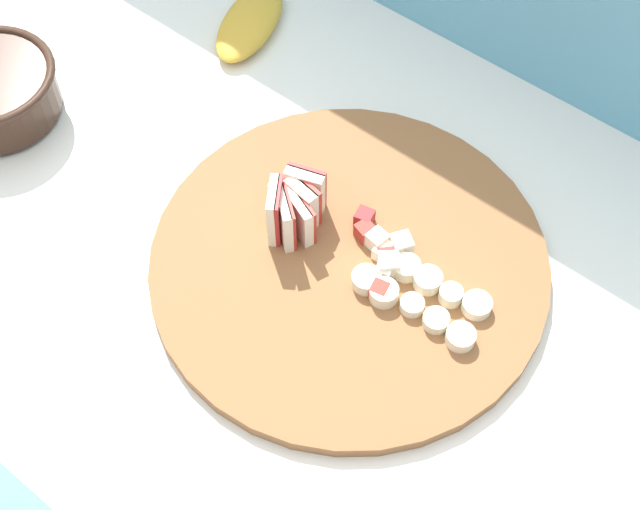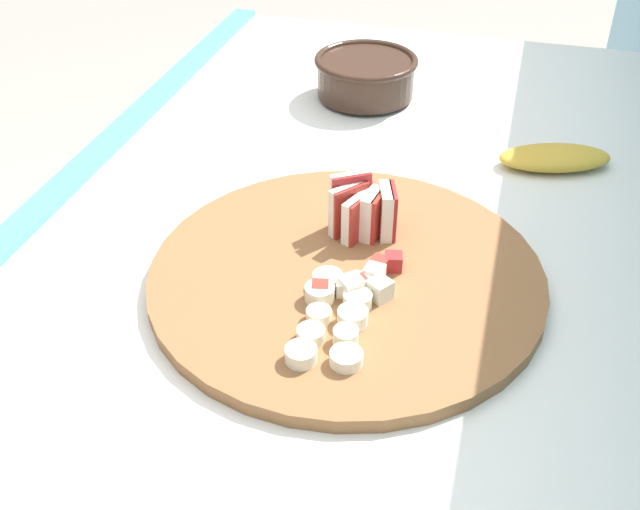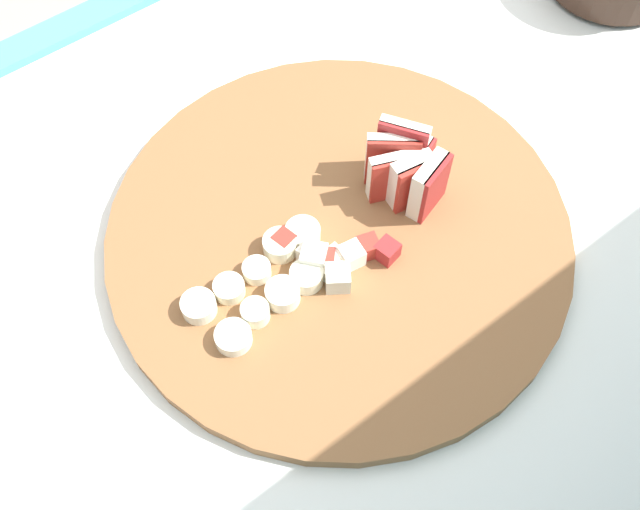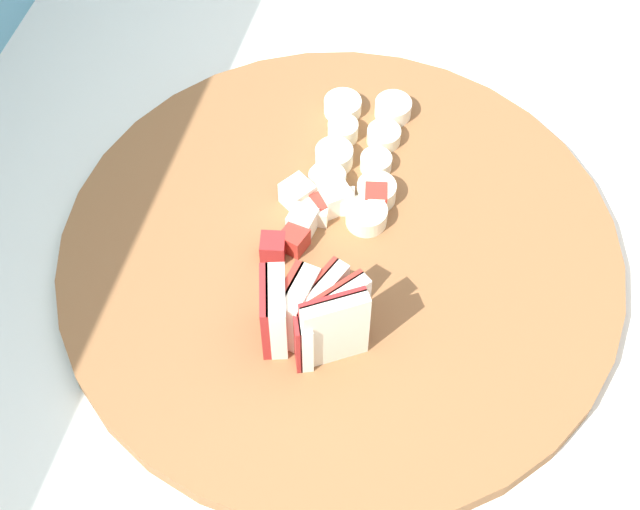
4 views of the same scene
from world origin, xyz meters
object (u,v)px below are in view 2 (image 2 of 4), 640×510
Objects in this scene: cutting_board at (346,276)px; apple_wedge_fan at (365,210)px; banana_slice_rows at (335,315)px; banana_peel at (555,158)px; ceramic_bowl at (366,75)px; apple_dice_pile at (365,280)px.

cutting_board is 5.22× the size of apple_wedge_fan.
cutting_board is 2.95× the size of banana_slice_rows.
banana_peel is at bearing 153.41° from banana_slice_rows.
apple_wedge_fan reaches higher than ceramic_bowl.
cutting_board is at bearing -133.59° from apple_dice_pile.
apple_wedge_fan is at bearing -40.62° from banana_peel.
apple_dice_pile reaches higher than banana_peel.
apple_wedge_fan is at bearing 12.44° from ceramic_bowl.
apple_dice_pile is at bearing -28.24° from banana_peel.
banana_peel is at bearing 151.76° from apple_dice_pile.
banana_slice_rows is (0.08, 0.01, 0.01)m from cutting_board.
apple_wedge_fan is at bearing 178.46° from cutting_board.
cutting_board is 4.87× the size of apple_dice_pile.
apple_dice_pile is 0.55× the size of ceramic_bowl.
apple_dice_pile is (0.02, 0.02, 0.02)m from cutting_board.
ceramic_bowl is at bearing -167.45° from apple_dice_pile.
apple_wedge_fan is 0.56× the size of banana_slice_rows.
cutting_board is 0.36m from banana_peel.
cutting_board is at bearing 10.18° from ceramic_bowl.
apple_dice_pile is 0.58× the size of banana_peel.
apple_dice_pile reaches higher than banana_slice_rows.
banana_slice_rows is at bearing 9.54° from ceramic_bowl.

